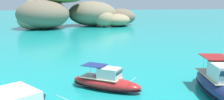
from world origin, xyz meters
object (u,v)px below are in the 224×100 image
Objects in this scene: islet_large at (44,13)px; motorboat_navy at (221,84)px; motorboat_red at (106,82)px; islet_small at (101,15)px.

motorboat_navy is at bearing -71.58° from islet_large.
islet_large is at bearing 108.42° from motorboat_navy.
motorboat_navy is (19.05, -57.20, -3.21)m from islet_large.
motorboat_red is at bearing -79.42° from islet_large.
motorboat_navy is 9.37m from motorboat_red.
motorboat_red is at bearing 162.01° from motorboat_navy.
motorboat_red is (-8.91, 2.89, -0.25)m from motorboat_navy.
islet_large is at bearing 100.58° from motorboat_red.
islet_small is 59.78m from motorboat_navy.
islet_small reaches higher than motorboat_navy.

